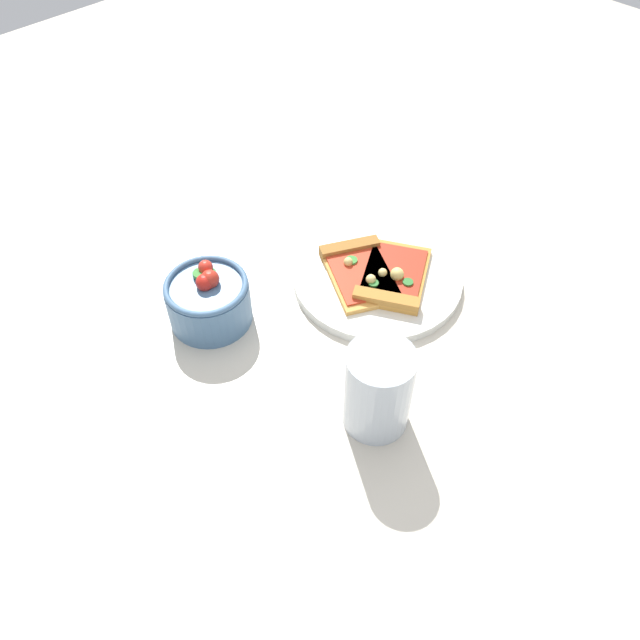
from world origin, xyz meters
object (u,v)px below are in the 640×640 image
Objects in this scene: plate at (377,278)px; soda_glass at (378,392)px; pizza_slice_near at (359,269)px; pizza_slice_far at (392,280)px; salad_bowl at (209,300)px.

plate is 2.06× the size of soda_glass.
pizza_slice_near reaches higher than plate.
pizza_slice_near is 0.97× the size of pizza_slice_far.
salad_bowl is 0.28m from soda_glass.
pizza_slice_near is at bearing -41.92° from soda_glass.
salad_bowl is (0.11, 0.22, 0.03)m from plate.
pizza_slice_far is 0.26m from salad_bowl.
pizza_slice_near is at bearing 38.46° from plate.
pizza_slice_near is 1.31× the size of soda_glass.
soda_glass is at bearing 131.50° from plate.
pizza_slice_near is at bearing -114.48° from salad_bowl.
plate is at bearing -117.39° from salad_bowl.
soda_glass reaches higher than salad_bowl.
pizza_slice_far is at bearing -176.83° from plate.
pizza_slice_near is (0.02, 0.02, 0.01)m from plate.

